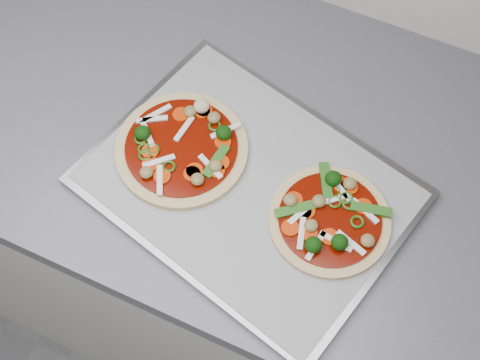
% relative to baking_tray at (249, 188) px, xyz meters
% --- Properties ---
extents(base_cabinet, '(3.60, 0.60, 0.86)m').
position_rel_baking_tray_xyz_m(base_cabinet, '(-0.60, 0.08, -0.48)').
color(base_cabinet, silver).
rests_on(base_cabinet, ground).
extents(baking_tray, '(0.51, 0.43, 0.01)m').
position_rel_baking_tray_xyz_m(baking_tray, '(0.00, 0.00, 0.00)').
color(baking_tray, gray).
rests_on(baking_tray, countertop).
extents(parchment, '(0.49, 0.41, 0.00)m').
position_rel_baking_tray_xyz_m(parchment, '(0.00, 0.00, 0.01)').
color(parchment, '#939297').
rests_on(parchment, baking_tray).
extents(pizza_left, '(0.22, 0.22, 0.03)m').
position_rel_baking_tray_xyz_m(pizza_left, '(-0.11, 0.01, 0.02)').
color(pizza_left, tan).
rests_on(pizza_left, parchment).
extents(pizza_right, '(0.19, 0.19, 0.03)m').
position_rel_baking_tray_xyz_m(pizza_right, '(0.13, -0.01, 0.02)').
color(pizza_right, tan).
rests_on(pizza_right, parchment).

